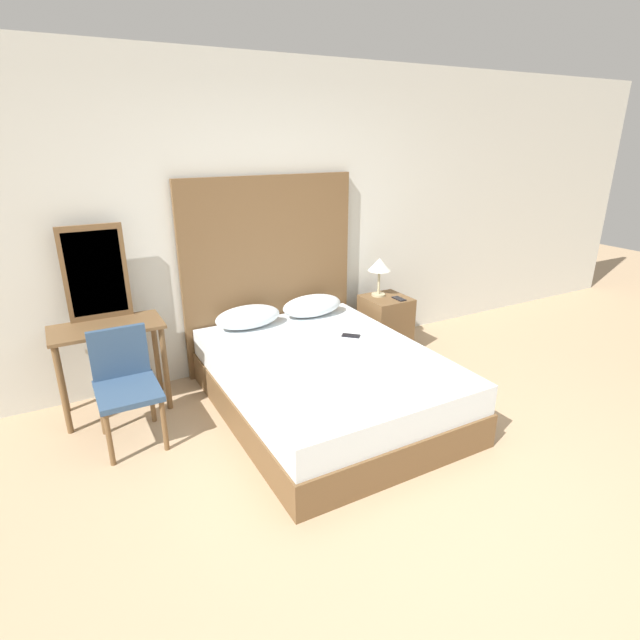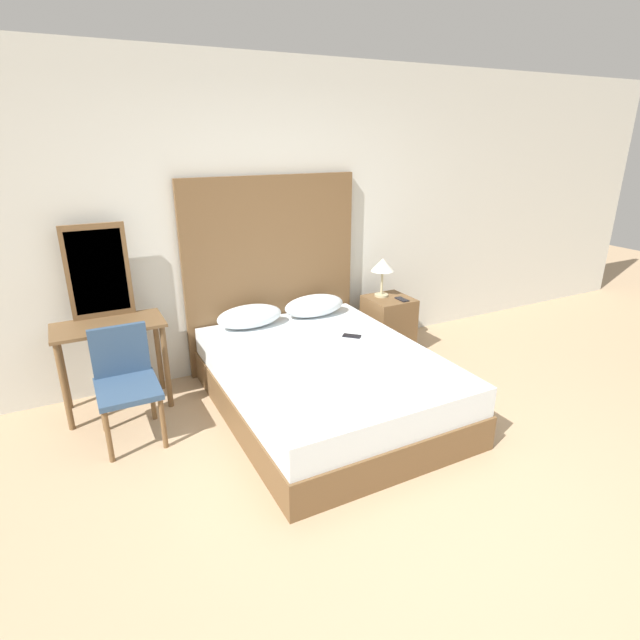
% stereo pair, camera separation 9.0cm
% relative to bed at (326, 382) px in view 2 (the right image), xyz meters
% --- Properties ---
extents(ground_plane, '(16.00, 16.00, 0.00)m').
position_rel_bed_xyz_m(ground_plane, '(0.02, -1.30, -0.24)').
color(ground_plane, tan).
extents(wall_back, '(10.00, 0.06, 2.70)m').
position_rel_bed_xyz_m(wall_back, '(0.02, 1.13, 1.11)').
color(wall_back, silver).
rests_on(wall_back, ground_plane).
extents(bed, '(1.56, 2.05, 0.48)m').
position_rel_bed_xyz_m(bed, '(0.00, 0.00, 0.00)').
color(bed, brown).
rests_on(bed, ground_plane).
extents(headboard, '(1.64, 0.05, 1.75)m').
position_rel_bed_xyz_m(headboard, '(0.00, 1.05, 0.64)').
color(headboard, brown).
rests_on(headboard, ground_plane).
extents(pillow_left, '(0.58, 0.30, 0.20)m').
position_rel_bed_xyz_m(pillow_left, '(-0.32, 0.83, 0.34)').
color(pillow_left, silver).
rests_on(pillow_left, bed).
extents(pillow_right, '(0.58, 0.30, 0.20)m').
position_rel_bed_xyz_m(pillow_right, '(0.32, 0.83, 0.34)').
color(pillow_right, silver).
rests_on(pillow_right, bed).
extents(phone_on_bed, '(0.16, 0.15, 0.01)m').
position_rel_bed_xyz_m(phone_on_bed, '(0.36, 0.22, 0.25)').
color(phone_on_bed, black).
rests_on(phone_on_bed, bed).
extents(nightstand, '(0.41, 0.42, 0.57)m').
position_rel_bed_xyz_m(nightstand, '(1.09, 0.72, 0.05)').
color(nightstand, brown).
rests_on(nightstand, ground_plane).
extents(table_lamp, '(0.22, 0.22, 0.38)m').
position_rel_bed_xyz_m(table_lamp, '(1.05, 0.81, 0.63)').
color(table_lamp, tan).
rests_on(table_lamp, nightstand).
extents(phone_on_nightstand, '(0.07, 0.15, 0.01)m').
position_rel_bed_xyz_m(phone_on_nightstand, '(1.16, 0.62, 0.34)').
color(phone_on_nightstand, black).
rests_on(phone_on_nightstand, nightstand).
extents(vanity_desk, '(0.81, 0.43, 0.72)m').
position_rel_bed_xyz_m(vanity_desk, '(-1.46, 0.79, 0.33)').
color(vanity_desk, brown).
rests_on(vanity_desk, ground_plane).
extents(vanity_mirror, '(0.46, 0.03, 0.73)m').
position_rel_bed_xyz_m(vanity_mirror, '(-1.46, 0.98, 0.85)').
color(vanity_mirror, brown).
rests_on(vanity_mirror, vanity_desk).
extents(chair, '(0.41, 0.48, 0.80)m').
position_rel_bed_xyz_m(chair, '(-1.43, 0.35, 0.22)').
color(chair, '#334C6B').
rests_on(chair, ground_plane).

